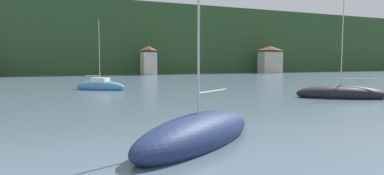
{
  "coord_description": "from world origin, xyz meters",
  "views": [
    {
      "loc": [
        -9.12,
        14.4,
        3.54
      ],
      "look_at": [
        0.0,
        36.63,
        1.62
      ],
      "focal_mm": 30.01,
      "sensor_mm": 36.0,
      "label": 1
    }
  ],
  "objects_px": {
    "sailboat_far_1": "(100,86)",
    "sailboat_mid_3": "(340,94)",
    "shore_building_eastcentral": "(270,60)",
    "sailboat_near_0": "(198,134)",
    "shore_building_central": "(149,61)"
  },
  "relations": [
    {
      "from": "sailboat_far_1",
      "to": "sailboat_mid_3",
      "type": "bearing_deg",
      "value": -2.09
    },
    {
      "from": "shore_building_eastcentral",
      "to": "sailboat_near_0",
      "type": "bearing_deg",
      "value": -127.82
    },
    {
      "from": "shore_building_eastcentral",
      "to": "sailboat_far_1",
      "type": "distance_m",
      "value": 72.39
    },
    {
      "from": "shore_building_eastcentral",
      "to": "sailboat_mid_3",
      "type": "bearing_deg",
      "value": -120.62
    },
    {
      "from": "shore_building_eastcentral",
      "to": "shore_building_central",
      "type": "bearing_deg",
      "value": 179.61
    },
    {
      "from": "sailboat_mid_3",
      "to": "shore_building_central",
      "type": "bearing_deg",
      "value": -52.53
    },
    {
      "from": "shore_building_eastcentral",
      "to": "sailboat_far_1",
      "type": "relative_size",
      "value": 0.93
    },
    {
      "from": "shore_building_central",
      "to": "shore_building_eastcentral",
      "type": "bearing_deg",
      "value": -0.39
    },
    {
      "from": "sailboat_far_1",
      "to": "sailboat_mid_3",
      "type": "xyz_separation_m",
      "value": [
        20.8,
        -18.5,
        -0.06
      ]
    },
    {
      "from": "shore_building_eastcentral",
      "to": "sailboat_far_1",
      "type": "height_order",
      "value": "sailboat_far_1"
    },
    {
      "from": "sailboat_mid_3",
      "to": "sailboat_near_0",
      "type": "bearing_deg",
      "value": 63.45
    },
    {
      "from": "sailboat_near_0",
      "to": "sailboat_mid_3",
      "type": "bearing_deg",
      "value": 173.94
    },
    {
      "from": "shore_building_central",
      "to": "shore_building_eastcentral",
      "type": "xyz_separation_m",
      "value": [
        39.8,
        -0.27,
        0.34
      ]
    },
    {
      "from": "shore_building_central",
      "to": "sailboat_near_0",
      "type": "distance_m",
      "value": 75.41
    },
    {
      "from": "sailboat_near_0",
      "to": "shore_building_central",
      "type": "bearing_deg",
      "value": -137.8
    }
  ]
}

